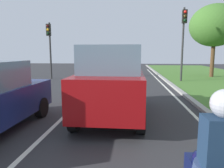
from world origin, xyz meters
TOP-DOWN VIEW (x-y plane):
  - ground_plane at (0.00, 14.00)m, footprint 60.00×60.00m
  - lane_line_center at (-0.70, 14.00)m, footprint 0.12×32.00m
  - lane_line_right_edge at (3.60, 14.00)m, footprint 0.12×32.00m
  - curb_right at (4.10, 14.00)m, footprint 0.24×48.00m
  - car_suv_ahead at (0.88, 9.29)m, footprint 2.01×4.52m
  - rider_person at (2.34, 4.55)m, footprint 0.51×0.41m
  - traffic_light_near_right at (5.12, 17.96)m, footprint 0.32×0.50m
  - traffic_light_overhead_left at (-4.93, 18.83)m, footprint 0.32×0.50m
  - tree_roadside_far at (8.36, 21.06)m, footprint 4.07×4.07m

SIDE VIEW (x-z plane):
  - ground_plane at x=0.00m, z-range 0.00..0.00m
  - lane_line_center at x=-0.70m, z-range 0.00..0.01m
  - lane_line_right_edge at x=3.60m, z-range 0.00..0.01m
  - curb_right at x=4.10m, z-range 0.00..0.12m
  - car_suv_ahead at x=0.88m, z-range 0.03..2.31m
  - rider_person at x=2.34m, z-range 0.61..1.77m
  - traffic_light_overhead_left at x=-4.93m, z-range 0.84..5.28m
  - traffic_light_near_right at x=5.12m, z-range 0.94..6.14m
  - tree_roadside_far at x=8.36m, z-range 1.28..7.34m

